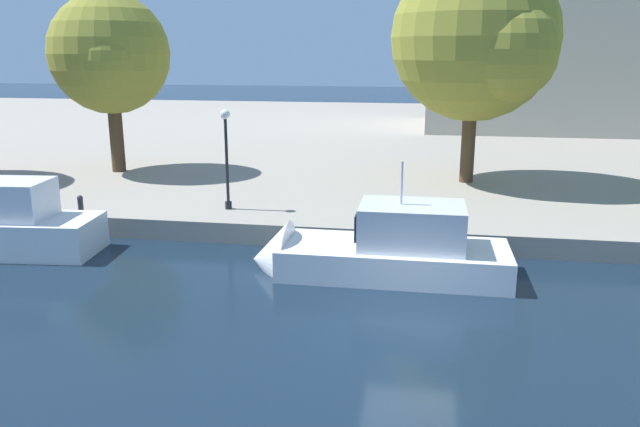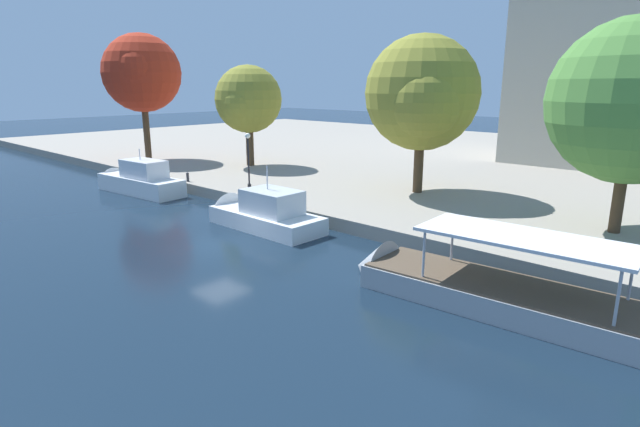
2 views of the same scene
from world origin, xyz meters
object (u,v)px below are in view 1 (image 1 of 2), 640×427
at_px(motor_yacht_1, 374,256).
at_px(tree_0, 483,41).
at_px(mooring_bollard_0, 80,204).
at_px(tree_2, 109,54).
at_px(lamp_post, 226,150).

xyz_separation_m(motor_yacht_1, tree_0, (3.83, 11.04, 6.73)).
distance_m(motor_yacht_1, mooring_bollard_0, 12.01).
bearing_deg(tree_2, tree_0, 0.11).
bearing_deg(tree_0, lamp_post, -146.46).
relative_size(motor_yacht_1, tree_0, 0.78).
bearing_deg(tree_0, motor_yacht_1, -109.13).
bearing_deg(lamp_post, tree_2, 140.69).
height_order(mooring_bollard_0, tree_0, tree_0).
relative_size(motor_yacht_1, lamp_post, 2.07).
bearing_deg(motor_yacht_1, mooring_bollard_0, -13.43).
distance_m(mooring_bollard_0, tree_2, 10.27).
height_order(motor_yacht_1, tree_0, tree_0).
distance_m(motor_yacht_1, tree_2, 19.05).
bearing_deg(tree_0, mooring_bollard_0, -151.99).
height_order(motor_yacht_1, lamp_post, lamp_post).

